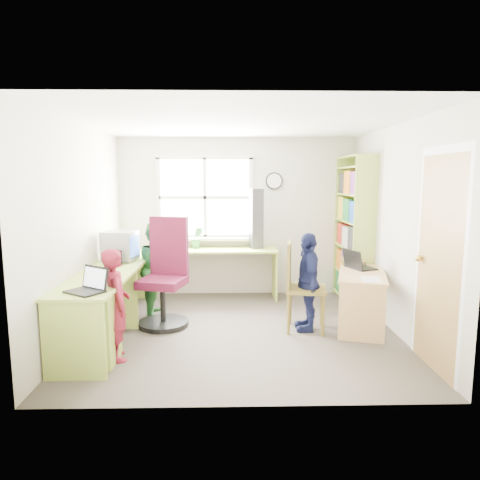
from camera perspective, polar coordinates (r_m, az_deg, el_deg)
The scene contains 19 objects.
room at distance 4.98m, azimuth 0.17°, elevation 1.66°, with size 3.64×3.44×2.44m.
l_desk at distance 4.90m, azimuth -15.47°, elevation -7.84°, with size 2.38×2.95×0.75m.
right_desk at distance 5.41m, azimuth 15.91°, elevation -6.05°, with size 0.83×1.26×0.67m.
bookshelf at distance 6.33m, azimuth 14.89°, elevation 0.81°, with size 0.30×1.02×2.10m.
swivel_chair at distance 5.34m, azimuth -9.92°, elevation -5.14°, with size 0.74×0.74×1.31m.
wooden_chair at distance 5.11m, azimuth 7.94°, elevation -5.65°, with size 0.53×0.53×1.05m.
crt_monitor at distance 5.59m, azimuth -15.70°, elevation -0.76°, with size 0.43×0.40×0.38m.
laptop_left at distance 4.19m, azimuth -19.50°, elevation -5.79°, with size 0.42×0.41×0.23m.
laptop_right at distance 5.55m, azimuth 15.39°, elevation -3.13°, with size 0.40×0.44×0.24m.
speaker_a at distance 5.33m, azimuth -16.12°, elevation -2.35°, with size 0.11×0.11×0.18m.
speaker_b at distance 5.93m, azimuth -14.22°, elevation -1.16°, with size 0.11×0.11×0.19m.
cd_tower at distance 6.37m, azimuth 2.18°, elevation 2.86°, with size 0.21×0.20×0.89m.
game_box at distance 5.87m, azimuth 14.91°, elevation -2.77°, with size 0.38×0.38×0.06m.
paper_a at distance 4.80m, azimuth -18.41°, elevation -4.65°, with size 0.30×0.36×0.00m.
paper_b at distance 5.00m, azimuth 17.08°, elevation -5.07°, with size 0.27×0.34×0.00m.
potted_plant at distance 6.41m, azimuth -5.74°, elevation 0.30°, with size 0.18×0.14×0.32m, color #2D703B.
person_red at distance 4.42m, azimuth -16.20°, elevation -8.24°, with size 0.41×0.27×1.11m, color maroon.
person_green at distance 5.73m, azimuth -10.92°, elevation -3.74°, with size 0.60×0.47×1.23m, color #2E7535.
person_navy at distance 5.11m, azimuth 9.02°, elevation -5.52°, with size 0.68×0.28×1.16m, color #151B43.
Camera 1 is at (-0.12, -4.85, 1.78)m, focal length 32.00 mm.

